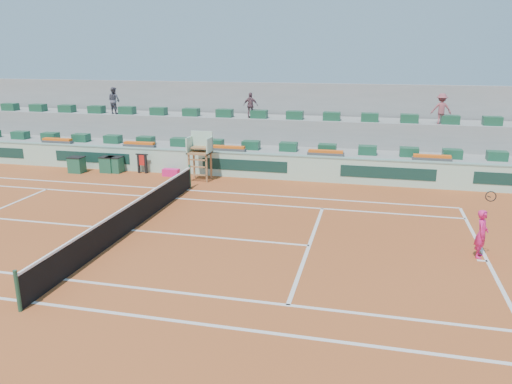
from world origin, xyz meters
TOP-DOWN VIEW (x-y plane):
  - ground at (0.00, 0.00)m, footprint 90.00×90.00m
  - seating_tier_lower at (0.00, 10.70)m, footprint 36.00×4.00m
  - seating_tier_upper at (0.00, 12.30)m, footprint 36.00×2.40m
  - stadium_back_wall at (0.00, 13.90)m, footprint 36.00×0.40m
  - player_bag at (-1.75, 7.83)m, footprint 0.85×0.38m
  - spectator_left at (-6.77, 11.63)m, footprint 0.91×0.81m
  - spectator_mid at (1.54, 11.61)m, footprint 0.84×0.38m
  - spectator_right at (11.51, 11.56)m, footprint 1.03×0.63m
  - court_lines at (0.00, 0.00)m, footprint 23.89×11.09m
  - tennis_net at (0.00, 0.00)m, footprint 0.10×11.97m
  - advertising_hoarding at (0.02, 8.50)m, footprint 36.00×0.34m
  - umpire_chair at (0.00, 7.50)m, footprint 1.10×0.90m
  - seat_row_lower at (0.00, 9.80)m, footprint 32.90×0.60m
  - seat_row_upper at (0.00, 11.70)m, footprint 32.90×0.60m
  - flower_planters at (-1.50, 9.00)m, footprint 26.80×0.36m
  - drink_cooler_a at (-4.96, 7.94)m, footprint 0.81×0.70m
  - drink_cooler_b at (-5.33, 7.84)m, footprint 0.71×0.61m
  - drink_cooler_c at (-6.89, 7.43)m, footprint 0.78×0.67m
  - towel_rack at (-3.46, 8.10)m, footprint 0.67×0.11m
  - tennis_player at (11.68, 0.31)m, footprint 0.51×0.88m

SIDE VIEW (x-z plane):
  - ground at x=0.00m, z-range 0.00..0.00m
  - court_lines at x=0.00m, z-range 0.00..0.01m
  - player_bag at x=-1.75m, z-range 0.00..0.38m
  - drink_cooler_a at x=-4.96m, z-range 0.00..0.84m
  - drink_cooler_b at x=-5.33m, z-range 0.00..0.84m
  - drink_cooler_c at x=-6.89m, z-range 0.00..0.84m
  - tennis_net at x=0.00m, z-range -0.02..1.08m
  - seating_tier_lower at x=0.00m, z-range 0.00..1.20m
  - towel_rack at x=-3.46m, z-range 0.09..1.12m
  - advertising_hoarding at x=0.02m, z-range 0.00..1.26m
  - tennis_player at x=11.68m, z-range -0.36..1.92m
  - seating_tier_upper at x=0.00m, z-range 0.00..2.60m
  - flower_planters at x=-1.50m, z-range 1.19..1.47m
  - seat_row_lower at x=0.00m, z-range 1.20..1.64m
  - umpire_chair at x=0.00m, z-range 0.34..2.74m
  - stadium_back_wall at x=0.00m, z-range 0.00..4.40m
  - seat_row_upper at x=0.00m, z-range 2.60..3.04m
  - spectator_mid at x=1.54m, z-range 2.60..4.00m
  - spectator_right at x=11.51m, z-range 2.60..4.14m
  - spectator_left at x=-6.77m, z-range 2.60..4.16m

